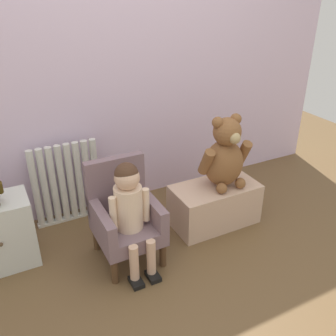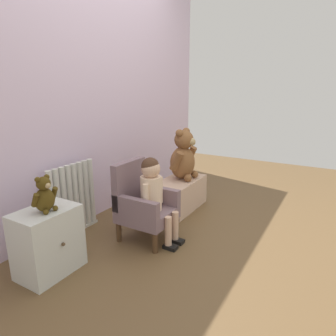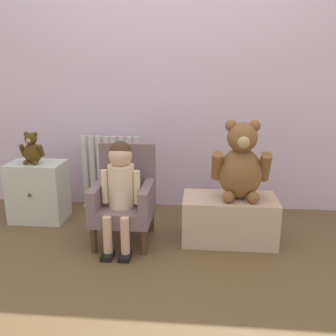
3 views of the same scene
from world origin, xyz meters
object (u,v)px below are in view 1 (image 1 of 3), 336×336
radiator (67,184)px  low_bench (214,204)px  child_figure (130,203)px  child_armchair (124,215)px  large_teddy_bear (225,156)px

radiator → low_bench: size_ratio=0.98×
child_figure → low_bench: child_figure is taller
low_bench → child_figure: bearing=-169.1°
child_armchair → child_figure: bearing=-90.0°
radiator → large_teddy_bear: 1.15m
child_armchair → low_bench: bearing=2.2°
radiator → child_figure: (0.23, -0.67, 0.15)m
child_armchair → low_bench: 0.72m
radiator → child_figure: child_figure is taller
child_figure → large_teddy_bear: large_teddy_bear is taller
child_figure → large_teddy_bear: 0.78m
radiator → child_figure: 0.72m
radiator → low_bench: radiator is taller
low_bench → large_teddy_bear: (0.06, -0.00, 0.38)m
large_teddy_bear → child_armchair: bearing=-178.1°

